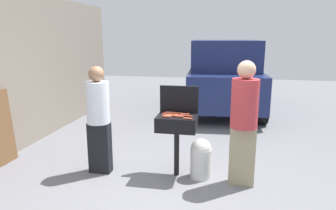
{
  "coord_description": "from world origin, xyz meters",
  "views": [
    {
      "loc": [
        0.61,
        -4.1,
        2.11
      ],
      "look_at": [
        -0.31,
        0.78,
        1.0
      ],
      "focal_mm": 32.75,
      "sensor_mm": 36.0,
      "label": 1
    }
  ],
  "objects_px": {
    "hot_dog_9": "(166,115)",
    "hot_dog_10": "(180,115)",
    "hot_dog_4": "(174,115)",
    "hot_dog_11": "(188,118)",
    "hot_dog_8": "(166,117)",
    "hot_dog_7": "(185,114)",
    "person_right": "(244,119)",
    "parked_minivan": "(223,75)",
    "hot_dog_3": "(168,116)",
    "hot_dog_1": "(170,113)",
    "hot_dog_12": "(172,116)",
    "person_left": "(98,116)",
    "hot_dog_6": "(179,117)",
    "bbq_grill": "(177,125)",
    "hot_dog_0": "(178,113)",
    "hot_dog_5": "(188,116)",
    "propane_tank": "(201,157)",
    "hot_dog_2": "(168,113)"
  },
  "relations": [
    {
      "from": "hot_dog_11",
      "to": "person_left",
      "type": "relative_size",
      "value": 0.08
    },
    {
      "from": "hot_dog_1",
      "to": "hot_dog_9",
      "type": "bearing_deg",
      "value": -104.81
    },
    {
      "from": "hot_dog_10",
      "to": "person_left",
      "type": "xyz_separation_m",
      "value": [
        -1.25,
        -0.09,
        -0.05
      ]
    },
    {
      "from": "hot_dog_0",
      "to": "hot_dog_6",
      "type": "bearing_deg",
      "value": -74.22
    },
    {
      "from": "hot_dog_9",
      "to": "hot_dog_10",
      "type": "bearing_deg",
      "value": -3.53
    },
    {
      "from": "hot_dog_3",
      "to": "hot_dog_9",
      "type": "bearing_deg",
      "value": 125.82
    },
    {
      "from": "hot_dog_0",
      "to": "hot_dog_11",
      "type": "height_order",
      "value": "same"
    },
    {
      "from": "person_right",
      "to": "hot_dog_4",
      "type": "bearing_deg",
      "value": -23.77
    },
    {
      "from": "hot_dog_7",
      "to": "person_left",
      "type": "height_order",
      "value": "person_left"
    },
    {
      "from": "hot_dog_6",
      "to": "hot_dog_7",
      "type": "height_order",
      "value": "same"
    },
    {
      "from": "hot_dog_10",
      "to": "hot_dog_11",
      "type": "bearing_deg",
      "value": -46.63
    },
    {
      "from": "person_right",
      "to": "parked_minivan",
      "type": "height_order",
      "value": "parked_minivan"
    },
    {
      "from": "hot_dog_6",
      "to": "hot_dog_10",
      "type": "bearing_deg",
      "value": 90.75
    },
    {
      "from": "hot_dog_8",
      "to": "hot_dog_11",
      "type": "relative_size",
      "value": 1.0
    },
    {
      "from": "hot_dog_3",
      "to": "person_left",
      "type": "distance_m",
      "value": 1.09
    },
    {
      "from": "person_right",
      "to": "hot_dog_0",
      "type": "bearing_deg",
      "value": -29.59
    },
    {
      "from": "bbq_grill",
      "to": "hot_dog_12",
      "type": "distance_m",
      "value": 0.18
    },
    {
      "from": "hot_dog_3",
      "to": "hot_dog_9",
      "type": "height_order",
      "value": "same"
    },
    {
      "from": "hot_dog_4",
      "to": "hot_dog_11",
      "type": "distance_m",
      "value": 0.29
    },
    {
      "from": "hot_dog_7",
      "to": "hot_dog_0",
      "type": "bearing_deg",
      "value": 163.28
    },
    {
      "from": "hot_dog_4",
      "to": "parked_minivan",
      "type": "bearing_deg",
      "value": 81.83
    },
    {
      "from": "hot_dog_1",
      "to": "hot_dog_10",
      "type": "height_order",
      "value": "same"
    },
    {
      "from": "hot_dog_1",
      "to": "hot_dog_8",
      "type": "bearing_deg",
      "value": -91.97
    },
    {
      "from": "hot_dog_12",
      "to": "person_left",
      "type": "bearing_deg",
      "value": -176.91
    },
    {
      "from": "bbq_grill",
      "to": "propane_tank",
      "type": "relative_size",
      "value": 1.54
    },
    {
      "from": "hot_dog_3",
      "to": "hot_dog_11",
      "type": "height_order",
      "value": "same"
    },
    {
      "from": "hot_dog_4",
      "to": "hot_dog_11",
      "type": "xyz_separation_m",
      "value": [
        0.23,
        -0.18,
        0.0
      ]
    },
    {
      "from": "hot_dog_11",
      "to": "hot_dog_2",
      "type": "bearing_deg",
      "value": 142.98
    },
    {
      "from": "hot_dog_0",
      "to": "hot_dog_5",
      "type": "distance_m",
      "value": 0.23
    },
    {
      "from": "hot_dog_6",
      "to": "hot_dog_9",
      "type": "xyz_separation_m",
      "value": [
        -0.21,
        0.07,
        0.0
      ]
    },
    {
      "from": "hot_dog_5",
      "to": "person_left",
      "type": "bearing_deg",
      "value": -176.68
    },
    {
      "from": "hot_dog_8",
      "to": "person_right",
      "type": "xyz_separation_m",
      "value": [
        1.11,
        0.0,
        0.01
      ]
    },
    {
      "from": "hot_dog_6",
      "to": "hot_dog_12",
      "type": "xyz_separation_m",
      "value": [
        -0.12,
        0.04,
        0.0
      ]
    },
    {
      "from": "hot_dog_8",
      "to": "person_right",
      "type": "bearing_deg",
      "value": 0.06
    },
    {
      "from": "hot_dog_3",
      "to": "hot_dog_5",
      "type": "xyz_separation_m",
      "value": [
        0.29,
        0.05,
        0.0
      ]
    },
    {
      "from": "hot_dog_1",
      "to": "hot_dog_8",
      "type": "xyz_separation_m",
      "value": [
        -0.01,
        -0.25,
        0.0
      ]
    },
    {
      "from": "hot_dog_11",
      "to": "hot_dog_9",
      "type": "bearing_deg",
      "value": 155.32
    },
    {
      "from": "person_right",
      "to": "hot_dog_8",
      "type": "bearing_deg",
      "value": -16.35
    },
    {
      "from": "hot_dog_9",
      "to": "parked_minivan",
      "type": "height_order",
      "value": "parked_minivan"
    },
    {
      "from": "hot_dog_1",
      "to": "hot_dog_7",
      "type": "distance_m",
      "value": 0.25
    },
    {
      "from": "hot_dog_6",
      "to": "hot_dog_11",
      "type": "relative_size",
      "value": 1.0
    },
    {
      "from": "hot_dog_3",
      "to": "hot_dog_12",
      "type": "bearing_deg",
      "value": 38.66
    },
    {
      "from": "hot_dog_0",
      "to": "hot_dog_6",
      "type": "relative_size",
      "value": 1.0
    },
    {
      "from": "hot_dog_1",
      "to": "hot_dog_11",
      "type": "bearing_deg",
      "value": -43.7
    },
    {
      "from": "hot_dog_12",
      "to": "hot_dog_11",
      "type": "bearing_deg",
      "value": -25.49
    },
    {
      "from": "hot_dog_8",
      "to": "hot_dog_7",
      "type": "bearing_deg",
      "value": 37.5
    },
    {
      "from": "hot_dog_4",
      "to": "hot_dog_8",
      "type": "xyz_separation_m",
      "value": [
        -0.09,
        -0.13,
        0.0
      ]
    },
    {
      "from": "bbq_grill",
      "to": "hot_dog_0",
      "type": "distance_m",
      "value": 0.19
    },
    {
      "from": "hot_dog_7",
      "to": "hot_dog_12",
      "type": "distance_m",
      "value": 0.22
    },
    {
      "from": "hot_dog_3",
      "to": "hot_dog_9",
      "type": "distance_m",
      "value": 0.09
    }
  ]
}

